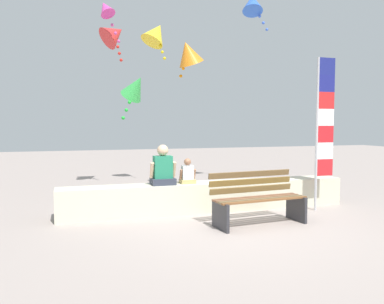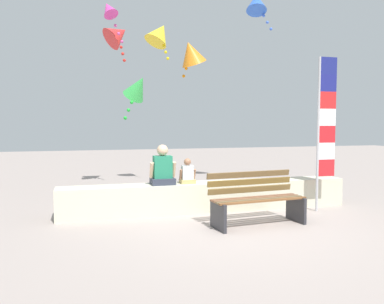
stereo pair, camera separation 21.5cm
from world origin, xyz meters
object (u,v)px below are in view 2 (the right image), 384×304
Objects in this scene: person_adult at (163,169)px; kite_magenta at (109,10)px; kite_green at (138,87)px; kite_orange at (191,53)px; park_bench at (256,200)px; kite_yellow at (160,34)px; kite_red at (118,35)px; person_child at (187,174)px; kite_blue at (257,3)px; flag_banner at (324,124)px.

kite_magenta is (-0.75, 2.73, 3.62)m from person_adult.
kite_green is 1.68m from kite_orange.
park_bench is at bearing -63.76° from kite_green.
kite_red is at bearing -171.43° from kite_yellow.
kite_magenta reaches higher than kite_yellow.
kite_green is (-0.66, 1.99, 1.80)m from person_child.
kite_orange is at bearing -164.24° from kite_blue.
flag_banner is 3.85m from kite_orange.
person_child is at bearing -107.30° from kite_orange.
park_bench is 1.65× the size of kite_magenta.
flag_banner is 4.22m from kite_green.
kite_blue reaches higher than kite_green.
person_adult reaches higher than person_child.
kite_yellow is (0.65, 3.50, 3.29)m from person_adult.
kite_blue is at bearing 2.10° from kite_magenta.
flag_banner is (3.09, -0.55, 0.85)m from person_adult.
kite_red is at bearing 103.24° from kite_green.
park_bench is 6.02m from kite_magenta.
kite_orange is at bearing -12.22° from kite_magenta.
kite_magenta is 0.87× the size of kite_red.
kite_blue reaches higher than flag_banner.
kite_red is (-3.71, 0.45, -0.98)m from kite_blue.
kite_yellow is at bearing 115.08° from kite_orange.
person_adult is 4.62m from kite_red.
flag_banner is 4.76m from kite_blue.
kite_orange is at bearing 72.70° from person_child.
kite_red reaches higher than kite_green.
kite_red is 2.06m from kite_orange.
kite_orange is (1.38, 0.32, 0.91)m from kite_green.
kite_green is 2.14m from kite_magenta.
person_adult is 5.99m from kite_blue.
person_adult is 1.56× the size of person_child.
kite_orange reaches higher than person_adult.
person_adult is 0.65× the size of kite_red.
kite_blue is (2.74, 2.88, 4.25)m from person_child.
park_bench is 1.47× the size of kite_green.
kite_green is 1.15× the size of kite_orange.
flag_banner is 5.33m from kite_yellow.
kite_yellow is 1.00× the size of kite_red.
kite_red reaches higher than park_bench.
kite_red is (-0.97, 3.33, 3.27)m from person_child.
person_child is 5.82m from kite_blue.
person_adult is 0.25× the size of flag_banner.
kite_orange reaches higher than park_bench.
kite_green is at bearing 116.24° from park_bench.
kite_blue is 0.98× the size of kite_green.
park_bench is 6.03m from kite_yellow.
person_child is 2.83m from flag_banner.
kite_blue is at bearing 14.68° from kite_green.
kite_red is at bearing 132.70° from flag_banner.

